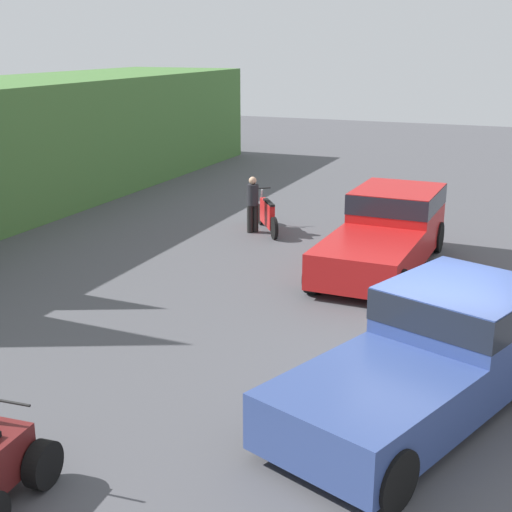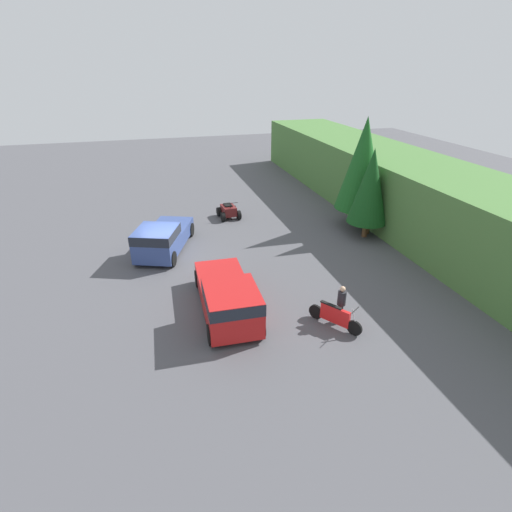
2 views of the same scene
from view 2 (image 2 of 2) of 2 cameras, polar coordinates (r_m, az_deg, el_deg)
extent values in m
plane|color=#4C4C51|center=(22.82, -12.43, -0.45)|extent=(80.00, 80.00, 0.00)
cube|color=#477538|center=(27.57, 22.58, 7.57)|extent=(44.00, 6.00, 4.27)
cylinder|color=brown|center=(27.59, 14.18, 5.49)|extent=(0.42, 0.42, 1.27)
cone|color=#19561E|center=(26.61, 15.01, 12.59)|extent=(3.09, 3.09, 5.76)
cylinder|color=brown|center=(26.51, 15.67, 3.92)|extent=(0.27, 0.27, 0.80)
cone|color=#236628|center=(25.80, 16.25, 8.47)|extent=(1.95, 1.95, 3.63)
cylinder|color=brown|center=(25.96, 15.29, 3.73)|extent=(0.33, 0.33, 0.99)
cone|color=#144719|center=(25.10, 16.03, 9.54)|extent=(2.42, 2.42, 4.51)
cube|color=red|center=(16.19, -3.41, -7.41)|extent=(2.61, 2.20, 1.60)
cube|color=#1E232D|center=(15.91, -3.46, -5.84)|extent=(2.63, 2.22, 0.51)
cube|color=red|center=(18.77, -5.00, -3.74)|extent=(3.18, 2.21, 0.84)
cylinder|color=black|center=(16.12, 0.60, -10.16)|extent=(0.85, 0.31, 0.84)
cylinder|color=black|center=(15.84, -6.38, -11.10)|extent=(0.85, 0.31, 0.84)
cylinder|color=black|center=(19.90, -2.68, -2.59)|extent=(0.85, 0.31, 0.84)
cylinder|color=black|center=(19.67, -8.26, -3.22)|extent=(0.85, 0.31, 0.84)
cube|color=#334784|center=(22.44, -13.97, 1.82)|extent=(2.96, 2.82, 1.60)
cube|color=#1E232D|center=(22.24, -14.11, 3.05)|extent=(2.99, 2.85, 0.51)
cube|color=#334784|center=(24.88, -12.04, 3.50)|extent=(3.46, 3.01, 0.84)
cylinder|color=black|center=(21.85, -11.89, -0.40)|extent=(0.88, 0.56, 0.84)
cylinder|color=black|center=(22.48, -16.65, -0.20)|extent=(0.88, 0.56, 0.84)
cylinder|color=black|center=(25.51, -9.33, 3.75)|extent=(0.88, 0.56, 0.84)
cylinder|color=black|center=(26.05, -13.50, 3.84)|extent=(0.88, 0.56, 0.84)
cylinder|color=black|center=(16.72, 13.88, -9.95)|extent=(0.60, 0.45, 0.66)
cylinder|color=black|center=(17.38, 8.57, -7.89)|extent=(0.60, 0.45, 0.66)
cube|color=red|center=(16.90, 11.23, -8.26)|extent=(1.18, 0.88, 0.72)
cylinder|color=#B7B7BC|center=(16.50, 13.88, -8.70)|extent=(0.28, 0.22, 0.82)
cylinder|color=black|center=(16.26, 14.03, -7.48)|extent=(0.37, 0.51, 0.04)
cube|color=black|center=(16.77, 10.69, -6.90)|extent=(0.87, 0.66, 0.06)
cylinder|color=black|center=(27.96, -2.48, 5.87)|extent=(0.65, 0.27, 0.64)
cylinder|color=black|center=(27.67, -4.73, 5.58)|extent=(0.65, 0.27, 0.64)
cylinder|color=black|center=(28.98, -3.16, 6.59)|extent=(0.65, 0.27, 0.64)
cylinder|color=black|center=(28.70, -5.34, 6.32)|extent=(0.65, 0.27, 0.64)
cube|color=#5B1919|center=(28.24, -3.94, 6.54)|extent=(1.35, 0.96, 0.62)
cylinder|color=black|center=(27.65, -3.69, 7.18)|extent=(0.05, 0.05, 0.35)
cylinder|color=black|center=(27.59, -3.70, 7.52)|extent=(0.11, 1.06, 0.04)
cube|color=black|center=(28.25, -4.04, 7.29)|extent=(0.78, 0.55, 0.08)
cylinder|color=black|center=(17.39, 12.01, -7.80)|extent=(0.25, 0.25, 0.84)
cylinder|color=black|center=(17.23, 11.86, -8.14)|extent=(0.25, 0.25, 0.84)
cylinder|color=#232328|center=(16.92, 12.16, -5.89)|extent=(0.50, 0.50, 0.63)
sphere|color=tan|center=(16.70, 12.30, -4.63)|extent=(0.32, 0.32, 0.23)
cube|color=black|center=(28.05, -13.10, 4.60)|extent=(0.42, 0.42, 0.03)
cone|color=orange|center=(27.96, -13.15, 5.10)|extent=(0.32, 0.32, 0.55)
camera|label=1|loc=(32.22, -17.79, 17.10)|focal=50.00mm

